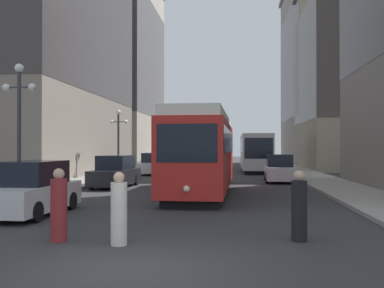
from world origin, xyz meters
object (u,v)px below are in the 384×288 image
transit_bus (255,151)px  parked_car_right_far (279,169)px  lamp_post_left_near (19,110)px  lamp_post_left_far (118,132)px  pedestrian_crossing_near (119,211)px  parked_car_left_near (153,164)px  parked_car_left_mid (115,172)px  pedestrian_crossing_far (59,207)px  streetcar (203,151)px  pedestrian_on_sidewalk (299,208)px  parked_car_left_far (32,190)px

transit_bus → parked_car_right_far: 12.16m
lamp_post_left_near → lamp_post_left_far: bearing=90.0°
transit_bus → pedestrian_crossing_near: (-4.60, -31.31, -1.15)m
parked_car_left_near → parked_car_left_mid: bearing=-90.0°
pedestrian_crossing_near → pedestrian_crossing_far: 1.59m
transit_bus → parked_car_left_mid: 19.05m
streetcar → parked_car_left_mid: (-5.27, 2.78, -1.26)m
lamp_post_left_near → parked_car_right_far: bearing=46.6°
parked_car_right_far → pedestrian_on_sidewalk: (-1.36, -18.38, -0.04)m
parked_car_left_near → lamp_post_left_far: (-1.90, -4.06, 2.60)m
parked_car_right_far → pedestrian_on_sidewalk: size_ratio=2.77×
streetcar → parked_car_right_far: 8.93m
parked_car_right_far → streetcar: bearing=61.2°
transit_bus → parked_car_left_mid: (-8.75, -16.89, -1.10)m
lamp_post_left_near → lamp_post_left_far: 15.09m
pedestrian_crossing_near → parked_car_left_near: bearing=62.5°
streetcar → lamp_post_left_near: lamp_post_left_near is taller
transit_bus → parked_car_right_far: size_ratio=2.41×
pedestrian_crossing_near → parked_car_left_far: bearing=98.3°
streetcar → lamp_post_left_near: 8.76m
pedestrian_crossing_far → lamp_post_left_far: bearing=-72.4°
parked_car_left_far → lamp_post_left_near: (-1.90, 2.75, 2.95)m
transit_bus → pedestrian_on_sidewalk: transit_bus is taller
parked_car_left_mid → lamp_post_left_near: bearing=-101.6°
parked_car_right_far → pedestrian_crossing_far: bearing=71.1°
streetcar → parked_car_left_near: streetcar is taller
parked_car_right_far → pedestrian_crossing_near: 20.06m
streetcar → pedestrian_on_sidewalk: 11.30m
pedestrian_on_sidewalk → parked_car_left_far: bearing=-44.9°
transit_bus → parked_car_left_near: 10.27m
parked_car_right_far → parked_car_left_far: 17.98m
streetcar → pedestrian_on_sidewalk: size_ratio=7.22×
transit_bus → pedestrian_crossing_near: bearing=-98.7°
parked_car_left_near → pedestrian_crossing_near: bearing=-80.9°
parked_car_left_near → streetcar: bearing=-69.9°
transit_bus → pedestrian_crossing_far: (-6.18, -31.05, -1.12)m
parked_car_left_mid → parked_car_right_far: bearing=28.8°
parked_car_left_mid → pedestrian_on_sidewalk: 15.96m
transit_bus → parked_car_right_far: (1.03, -12.06, -1.10)m
pedestrian_crossing_far → pedestrian_on_sidewalk: pedestrian_crossing_far is taller
pedestrian_crossing_near → lamp_post_left_far: bearing=68.8°
parked_car_left_near → pedestrian_on_sidewalk: bearing=-71.5°
pedestrian_crossing_near → parked_car_left_mid: bearing=69.4°
pedestrian_crossing_near → pedestrian_on_sidewalk: (4.27, 0.87, 0.00)m
parked_car_left_near → pedestrian_crossing_far: 25.92m
parked_car_left_near → pedestrian_crossing_far: size_ratio=2.60×
streetcar → lamp_post_left_near: (-7.17, -4.74, 1.69)m
pedestrian_crossing_far → transit_bus: bearing=-95.3°
streetcar → transit_bus: 19.98m
parked_car_left_near → pedestrian_on_sidewalk: (8.42, -25.18, -0.04)m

